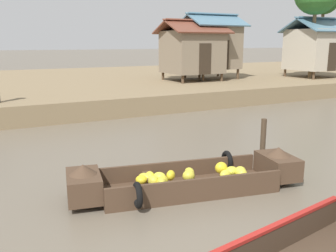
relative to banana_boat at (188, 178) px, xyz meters
name	(u,v)px	position (x,y,z in m)	size (l,w,h in m)	color
ground_plane	(84,136)	(-0.75, 5.90, -0.29)	(300.00, 300.00, 0.00)	#665B4C
riverbank_strip	(32,87)	(-0.75, 18.17, 0.14)	(160.00, 20.00, 0.86)	#7F6B4C
banana_boat	(188,178)	(0.00, 0.00, 0.00)	(5.25, 2.05, 0.82)	#473323
stilt_house_mid_left	(192,51)	(8.16, 13.49, 2.39)	(3.84, 3.46, 3.70)	#4C3826
stilt_house_mid_right	(212,45)	(9.89, 13.92, 2.70)	(3.75, 3.10, 4.14)	#4C3826
stilt_house_right	(315,49)	(16.79, 11.68, 2.49)	(3.80, 3.40, 3.97)	#4C3826
palm_tree_near	(324,0)	(20.43, 14.43, 6.06)	(2.30, 2.30, 6.71)	brown
mooring_post	(263,143)	(2.57, 0.53, 0.35)	(0.14, 0.14, 1.29)	#423323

